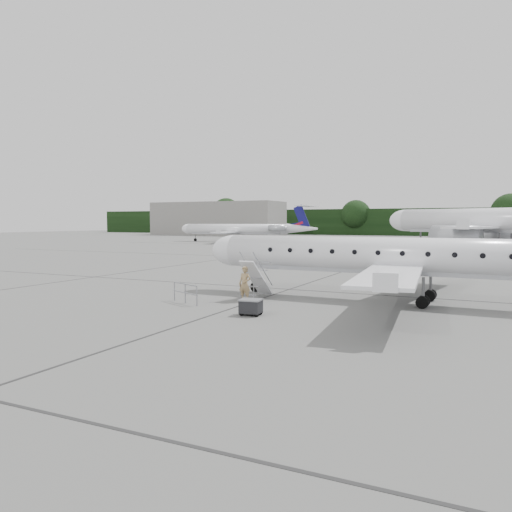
% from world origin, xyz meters
% --- Properties ---
extents(ground, '(320.00, 320.00, 0.00)m').
position_xyz_m(ground, '(0.00, 0.00, 0.00)').
color(ground, '#61615E').
rests_on(ground, ground).
extents(treeline, '(260.00, 4.00, 8.00)m').
position_xyz_m(treeline, '(0.00, 130.00, 4.00)').
color(treeline, black).
rests_on(treeline, ground).
extents(terminal_building, '(40.00, 14.00, 10.00)m').
position_xyz_m(terminal_building, '(-70.00, 110.00, 5.00)').
color(terminal_building, slate).
rests_on(terminal_building, ground).
extents(main_regional_jet, '(26.95, 19.75, 6.78)m').
position_xyz_m(main_regional_jet, '(2.56, 4.24, 3.39)').
color(main_regional_jet, silver).
rests_on(main_regional_jet, ground).
extents(airstair, '(0.91, 2.40, 2.13)m').
position_xyz_m(airstair, '(-5.21, 2.26, 1.06)').
color(airstair, silver).
rests_on(airstair, ground).
extents(passenger, '(0.71, 0.49, 1.88)m').
position_xyz_m(passenger, '(-5.25, 0.93, 0.94)').
color(passenger, '#987D53').
rests_on(passenger, ground).
extents(safety_railing, '(2.03, 1.00, 1.00)m').
position_xyz_m(safety_railing, '(-7.80, -0.85, 0.50)').
color(safety_railing, gray).
rests_on(safety_railing, ground).
extents(baggage_cart, '(1.00, 0.84, 0.80)m').
position_xyz_m(baggage_cart, '(-3.27, -2.38, 0.40)').
color(baggage_cart, black).
rests_on(baggage_cart, ground).
extents(bg_narrowbody, '(39.87, 34.26, 12.07)m').
position_xyz_m(bg_narrowbody, '(6.30, 53.34, 6.03)').
color(bg_narrowbody, silver).
rests_on(bg_narrowbody, ground).
extents(bg_regional_left, '(29.22, 21.93, 7.33)m').
position_xyz_m(bg_regional_left, '(-41.03, 67.46, 3.67)').
color(bg_regional_left, silver).
rests_on(bg_regional_left, ground).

